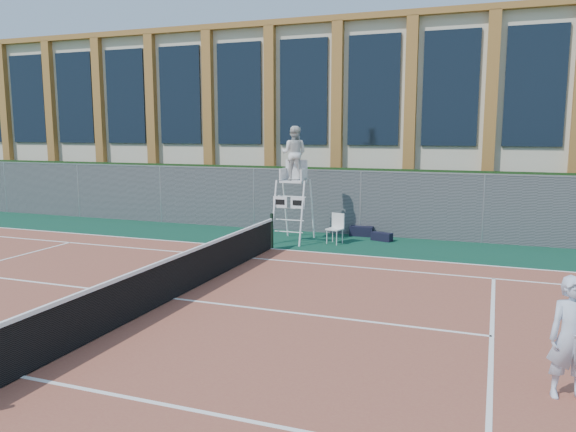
% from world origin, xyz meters
% --- Properties ---
extents(ground, '(120.00, 120.00, 0.00)m').
position_xyz_m(ground, '(0.00, 0.00, 0.00)').
color(ground, '#233814').
extents(apron, '(36.00, 20.00, 0.01)m').
position_xyz_m(apron, '(0.00, 1.00, 0.01)').
color(apron, '#0D3C2D').
rests_on(apron, ground).
extents(tennis_court, '(23.77, 10.97, 0.02)m').
position_xyz_m(tennis_court, '(0.00, 0.00, 0.02)').
color(tennis_court, brown).
rests_on(tennis_court, apron).
extents(tennis_net, '(0.10, 11.30, 1.10)m').
position_xyz_m(tennis_net, '(0.00, 0.00, 0.54)').
color(tennis_net, black).
rests_on(tennis_net, ground).
extents(fence, '(40.00, 0.06, 2.20)m').
position_xyz_m(fence, '(0.00, 8.80, 1.10)').
color(fence, '#595E60').
rests_on(fence, ground).
extents(hedge, '(40.00, 1.40, 2.20)m').
position_xyz_m(hedge, '(0.00, 10.00, 1.10)').
color(hedge, black).
rests_on(hedge, ground).
extents(building, '(45.00, 10.60, 8.22)m').
position_xyz_m(building, '(0.00, 17.95, 4.15)').
color(building, beige).
rests_on(building, ground).
extents(umpire_chair, '(1.06, 1.62, 3.78)m').
position_xyz_m(umpire_chair, '(0.19, 7.05, 2.76)').
color(umpire_chair, white).
rests_on(umpire_chair, ground).
extents(plastic_chair, '(0.55, 0.55, 0.96)m').
position_xyz_m(plastic_chair, '(1.61, 7.11, 0.58)').
color(plastic_chair, silver).
rests_on(plastic_chair, apron).
extents(sports_bag_near, '(0.79, 0.33, 0.33)m').
position_xyz_m(sports_bag_near, '(2.10, 8.60, 0.18)').
color(sports_bag_near, black).
rests_on(sports_bag_near, apron).
extents(sports_bag_far, '(0.73, 0.47, 0.27)m').
position_xyz_m(sports_bag_far, '(2.91, 8.02, 0.14)').
color(sports_bag_far, black).
rests_on(sports_bag_far, apron).
extents(tennis_player, '(0.97, 0.70, 1.68)m').
position_xyz_m(tennis_player, '(7.38, -2.04, 0.87)').
color(tennis_player, silver).
rests_on(tennis_player, tennis_court).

